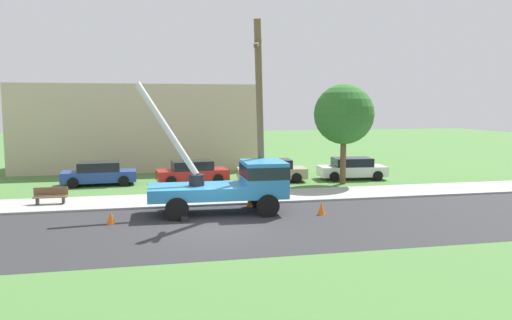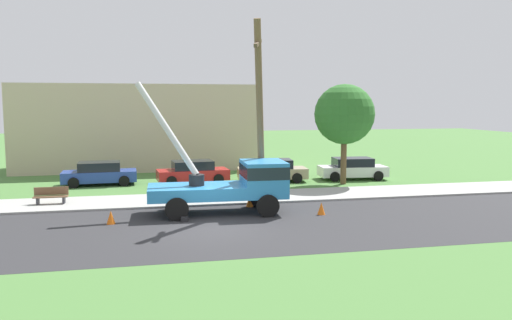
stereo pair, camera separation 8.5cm
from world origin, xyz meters
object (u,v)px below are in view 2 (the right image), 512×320
Objects in this scene: parked_sedan_red at (193,172)px; parked_sedan_tan at (272,170)px; traffic_cone_ahead at (321,208)px; traffic_cone_curbside at (250,201)px; parked_sedan_blue at (100,173)px; utility_truck at (236,182)px; traffic_cone_behind at (111,217)px; roadside_tree_far at (344,115)px; park_bench at (51,196)px; leaning_utility_pole at (260,113)px; parked_sedan_white at (352,168)px.

parked_sedan_red is 1.00× the size of parked_sedan_tan.
traffic_cone_ahead is at bearing -91.14° from parked_sedan_tan.
parked_sedan_tan is at bearing 88.86° from traffic_cone_ahead.
traffic_cone_curbside is at bearing -111.59° from parked_sedan_tan.
parked_sedan_blue is at bearing 174.64° from parked_sedan_red.
traffic_cone_ahead is (3.68, -1.31, -1.13)m from utility_truck.
traffic_cone_behind is at bearing -82.64° from parked_sedan_blue.
roadside_tree_far is (9.15, -2.26, 3.60)m from parked_sedan_red.
parked_sedan_red is (-2.05, 7.93, 0.43)m from traffic_cone_curbside.
park_bench is (-3.14, 4.59, 0.18)m from traffic_cone_behind.
leaning_utility_pole reaches higher than traffic_cone_behind.
roadside_tree_far reaches higher than parked_sedan_tan.
traffic_cone_behind is 16.11m from roadside_tree_far.
leaning_utility_pole is 9.37m from parked_sedan_red.
traffic_cone_behind is 10.81m from parked_sedan_blue.
leaning_utility_pole is 1.94× the size of parked_sedan_tan.
traffic_cone_behind is at bearing 179.13° from traffic_cone_ahead.
parked_sedan_tan reaches higher than traffic_cone_behind.
parked_sedan_blue is 0.99× the size of parked_sedan_white.
traffic_cone_ahead is at bearing -21.05° from park_bench.
parked_sedan_blue and parked_sedan_red have the same top height.
leaning_utility_pole is at bearing -136.18° from parked_sedan_white.
parked_sedan_tan is (10.73, -0.84, 0.00)m from parked_sedan_blue.
leaning_utility_pole is 4.28m from traffic_cone_curbside.
leaning_utility_pole reaches higher than parked_sedan_red.
utility_truck is 3.48m from leaning_utility_pole.
parked_sedan_white is at bearing -3.66° from parked_sedan_blue.
traffic_cone_curbside is 0.12× the size of parked_sedan_white.
parked_sedan_white reaches higher than park_bench.
park_bench is (-17.92, -5.08, -0.25)m from parked_sedan_white.
utility_truck is 9.55m from parked_sedan_tan.
parked_sedan_blue is at bearing 97.36° from traffic_cone_behind.
traffic_cone_behind is 1.00× the size of traffic_cone_curbside.
parked_sedan_blue is 2.80× the size of park_bench.
parked_sedan_white is (10.50, -0.50, 0.00)m from parked_sedan_red.
parked_sedan_white is (16.17, -1.04, 0.00)m from parked_sedan_blue.
traffic_cone_curbside is at bearing -141.38° from roadside_tree_far.
traffic_cone_ahead is 11.32m from parked_sedan_white.
park_bench reaches higher than traffic_cone_curbside.
parked_sedan_white reaches higher than traffic_cone_curbside.
leaning_utility_pole reaches higher than roadside_tree_far.
parked_sedan_red is at bearing 106.97° from leaning_utility_pole.
parked_sedan_tan is at bearing 68.41° from traffic_cone_curbside.
park_bench is at bearing -164.17° from parked_sedan_white.
traffic_cone_behind is 0.13× the size of parked_sedan_blue.
park_bench is at bearing -106.00° from parked_sedan_blue.
parked_sedan_red reaches higher than traffic_cone_behind.
park_bench is at bearing 158.31° from utility_truck.
roadside_tree_far is at bearing -13.88° from parked_sedan_red.
parked_sedan_white is 18.63m from park_bench.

